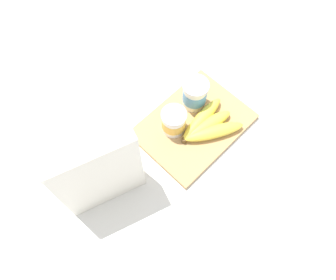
% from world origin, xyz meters
% --- Properties ---
extents(ground_plane, '(2.40, 2.40, 0.00)m').
position_xyz_m(ground_plane, '(0.00, 0.00, 0.00)').
color(ground_plane, silver).
extents(cutting_board, '(0.31, 0.23, 0.02)m').
position_xyz_m(cutting_board, '(0.00, 0.00, 0.01)').
color(cutting_board, tan).
rests_on(cutting_board, ground_plane).
extents(cereal_box, '(0.21, 0.12, 0.27)m').
position_xyz_m(cereal_box, '(-0.30, 0.03, 0.14)').
color(cereal_box, white).
rests_on(cereal_box, ground_plane).
extents(yogurt_cup_front, '(0.07, 0.07, 0.08)m').
position_xyz_m(yogurt_cup_front, '(-0.05, 0.03, 0.05)').
color(yogurt_cup_front, white).
rests_on(yogurt_cup_front, cutting_board).
extents(yogurt_cup_back, '(0.07, 0.07, 0.10)m').
position_xyz_m(yogurt_cup_back, '(0.05, 0.05, 0.06)').
color(yogurt_cup_back, white).
rests_on(yogurt_cup_back, cutting_board).
extents(banana_bunch, '(0.18, 0.14, 0.04)m').
position_xyz_m(banana_bunch, '(0.02, -0.04, 0.03)').
color(banana_bunch, yellow).
rests_on(banana_bunch, cutting_board).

